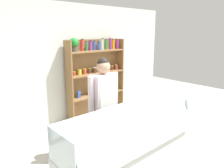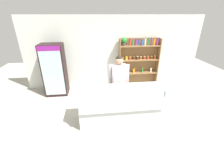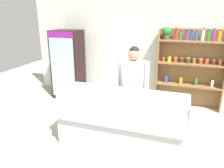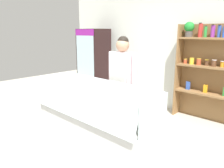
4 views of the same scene
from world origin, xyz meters
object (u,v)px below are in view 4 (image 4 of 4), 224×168
(deli_display_case, at_px, (94,125))
(shop_clerk, at_px, (122,77))
(shelving_unit, at_px, (217,67))
(drinks_fridge, at_px, (94,63))

(deli_display_case, distance_m, shop_clerk, 0.92)
(shelving_unit, height_order, deli_display_case, shelving_unit)
(drinks_fridge, xyz_separation_m, deli_display_case, (2.05, -1.84, -0.60))
(drinks_fridge, relative_size, shop_clerk, 1.08)
(drinks_fridge, bearing_deg, shop_clerk, -30.37)
(drinks_fridge, height_order, shelving_unit, shelving_unit)
(deli_display_case, bearing_deg, shelving_unit, 64.07)
(deli_display_case, bearing_deg, shop_clerk, 85.31)
(shelving_unit, height_order, shop_clerk, shelving_unit)
(deli_display_case, bearing_deg, drinks_fridge, 138.07)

